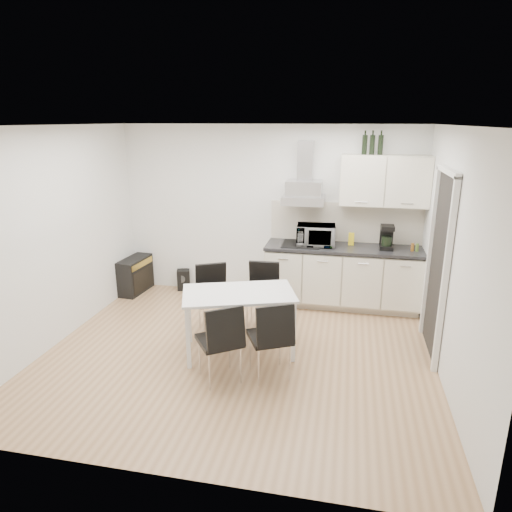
{
  "coord_description": "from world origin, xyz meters",
  "views": [
    {
      "loc": [
        1.18,
        -4.7,
        2.66
      ],
      "look_at": [
        0.14,
        0.39,
        1.1
      ],
      "focal_mm": 32.0,
      "sensor_mm": 36.0,
      "label": 1
    }
  ],
  "objects_px": {
    "kitchenette": "(346,252)",
    "chair_near_left": "(219,341)",
    "chair_far_left": "(214,300)",
    "chair_far_right": "(262,298)",
    "floor_speaker": "(184,280)",
    "chair_near_right": "(270,338)",
    "dining_table": "(239,300)",
    "guitar_amp": "(135,275)"
  },
  "relations": [
    {
      "from": "kitchenette",
      "to": "chair_near_right",
      "type": "relative_size",
      "value": 2.86
    },
    {
      "from": "floor_speaker",
      "to": "guitar_amp",
      "type": "bearing_deg",
      "value": -179.12
    },
    {
      "from": "floor_speaker",
      "to": "chair_near_left",
      "type": "bearing_deg",
      "value": -80.23
    },
    {
      "from": "kitchenette",
      "to": "chair_far_right",
      "type": "xyz_separation_m",
      "value": [
        -1.04,
        -1.02,
        -0.39
      ]
    },
    {
      "from": "chair_far_left",
      "to": "floor_speaker",
      "type": "relative_size",
      "value": 2.66
    },
    {
      "from": "dining_table",
      "to": "floor_speaker",
      "type": "relative_size",
      "value": 4.35
    },
    {
      "from": "kitchenette",
      "to": "floor_speaker",
      "type": "distance_m",
      "value": 2.65
    },
    {
      "from": "chair_near_left",
      "to": "chair_near_right",
      "type": "distance_m",
      "value": 0.53
    },
    {
      "from": "chair_far_left",
      "to": "chair_near_left",
      "type": "xyz_separation_m",
      "value": [
        0.38,
        -1.08,
        0.0
      ]
    },
    {
      "from": "kitchenette",
      "to": "chair_near_left",
      "type": "height_order",
      "value": "kitchenette"
    },
    {
      "from": "chair_near_left",
      "to": "floor_speaker",
      "type": "relative_size",
      "value": 2.66
    },
    {
      "from": "kitchenette",
      "to": "chair_near_left",
      "type": "xyz_separation_m",
      "value": [
        -1.24,
        -2.31,
        -0.39
      ]
    },
    {
      "from": "kitchenette",
      "to": "floor_speaker",
      "type": "height_order",
      "value": "kitchenette"
    },
    {
      "from": "dining_table",
      "to": "chair_far_right",
      "type": "bearing_deg",
      "value": 57.74
    },
    {
      "from": "dining_table",
      "to": "chair_near_left",
      "type": "bearing_deg",
      "value": -113.54
    },
    {
      "from": "chair_far_left",
      "to": "guitar_amp",
      "type": "xyz_separation_m",
      "value": [
        -1.66,
        1.14,
        -0.16
      ]
    },
    {
      "from": "chair_far_right",
      "to": "guitar_amp",
      "type": "bearing_deg",
      "value": -25.45
    },
    {
      "from": "chair_far_left",
      "to": "chair_far_right",
      "type": "distance_m",
      "value": 0.62
    },
    {
      "from": "kitchenette",
      "to": "floor_speaker",
      "type": "relative_size",
      "value": 7.62
    },
    {
      "from": "dining_table",
      "to": "floor_speaker",
      "type": "height_order",
      "value": "dining_table"
    },
    {
      "from": "chair_far_left",
      "to": "chair_far_right",
      "type": "height_order",
      "value": "same"
    },
    {
      "from": "kitchenette",
      "to": "chair_near_left",
      "type": "relative_size",
      "value": 2.86
    },
    {
      "from": "dining_table",
      "to": "chair_far_left",
      "type": "distance_m",
      "value": 0.65
    },
    {
      "from": "chair_far_left",
      "to": "dining_table",
      "type": "bearing_deg",
      "value": 106.93
    },
    {
      "from": "chair_far_right",
      "to": "floor_speaker",
      "type": "relative_size",
      "value": 2.66
    },
    {
      "from": "chair_far_left",
      "to": "kitchenette",
      "type": "bearing_deg",
      "value": -170.39
    },
    {
      "from": "dining_table",
      "to": "chair_near_right",
      "type": "bearing_deg",
      "value": -64.28
    },
    {
      "from": "chair_far_left",
      "to": "floor_speaker",
      "type": "height_order",
      "value": "chair_far_left"
    },
    {
      "from": "chair_far_left",
      "to": "chair_near_right",
      "type": "bearing_deg",
      "value": 107.0
    },
    {
      "from": "dining_table",
      "to": "chair_near_right",
      "type": "height_order",
      "value": "chair_near_right"
    },
    {
      "from": "chair_near_left",
      "to": "dining_table",
      "type": "bearing_deg",
      "value": 50.29
    },
    {
      "from": "chair_near_right",
      "to": "floor_speaker",
      "type": "relative_size",
      "value": 2.66
    },
    {
      "from": "chair_near_left",
      "to": "chair_near_right",
      "type": "xyz_separation_m",
      "value": [
        0.5,
        0.18,
        0.0
      ]
    },
    {
      "from": "chair_near_right",
      "to": "kitchenette",
      "type": "bearing_deg",
      "value": 44.16
    },
    {
      "from": "dining_table",
      "to": "guitar_amp",
      "type": "relative_size",
      "value": 2.08
    },
    {
      "from": "chair_far_right",
      "to": "chair_near_right",
      "type": "distance_m",
      "value": 1.14
    },
    {
      "from": "kitchenette",
      "to": "chair_far_left",
      "type": "bearing_deg",
      "value": -142.87
    },
    {
      "from": "chair_far_right",
      "to": "floor_speaker",
      "type": "distance_m",
      "value": 1.95
    },
    {
      "from": "chair_far_left",
      "to": "chair_far_right",
      "type": "xyz_separation_m",
      "value": [
        0.59,
        0.21,
        0.0
      ]
    },
    {
      "from": "chair_far_left",
      "to": "chair_far_right",
      "type": "bearing_deg",
      "value": 171.88
    },
    {
      "from": "chair_near_left",
      "to": "chair_far_right",
      "type": "bearing_deg",
      "value": 45.84
    },
    {
      "from": "chair_far_right",
      "to": "floor_speaker",
      "type": "bearing_deg",
      "value": -40.63
    }
  ]
}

